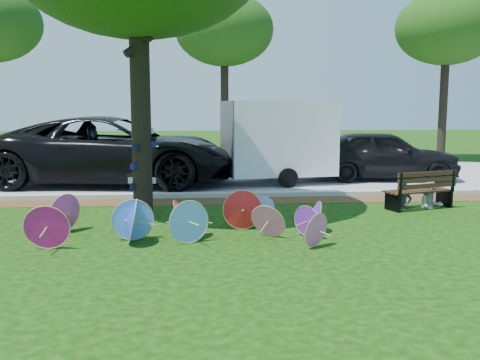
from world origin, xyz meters
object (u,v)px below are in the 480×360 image
(park_bench, at_px, (418,190))
(person_right, at_px, (432,181))
(cargo_trailer, at_px, (278,138))
(person_left, at_px, (403,182))
(black_van, at_px, (114,151))
(parasol_pile, at_px, (182,218))
(dark_pickup, at_px, (382,155))

(park_bench, xyz_separation_m, person_right, (0.35, 0.05, 0.19))
(cargo_trailer, distance_m, park_bench, 5.35)
(cargo_trailer, xyz_separation_m, person_left, (2.37, -4.45, -0.82))
(black_van, height_order, person_left, black_van)
(cargo_trailer, bearing_deg, person_right, -63.26)
(parasol_pile, bearing_deg, park_bench, 24.10)
(parasol_pile, xyz_separation_m, cargo_trailer, (2.85, 6.99, 1.08))
(black_van, bearing_deg, parasol_pile, -154.91)
(parasol_pile, xyz_separation_m, black_van, (-2.30, 7.09, 0.69))
(cargo_trailer, xyz_separation_m, person_right, (3.07, -4.45, -0.81))
(person_right, bearing_deg, person_left, 173.23)
(cargo_trailer, xyz_separation_m, park_bench, (2.72, -4.50, -1.00))
(park_bench, distance_m, person_right, 0.40)
(dark_pickup, height_order, person_left, dark_pickup)
(park_bench, bearing_deg, cargo_trailer, 103.24)
(cargo_trailer, bearing_deg, black_van, 170.97)
(park_bench, bearing_deg, dark_pickup, 62.46)
(park_bench, xyz_separation_m, person_left, (-0.35, 0.05, 0.17))
(parasol_pile, height_order, cargo_trailer, cargo_trailer)
(cargo_trailer, relative_size, park_bench, 1.89)
(black_van, bearing_deg, person_right, -111.88)
(parasol_pile, distance_m, black_van, 7.49)
(cargo_trailer, distance_m, person_right, 5.46)
(dark_pickup, height_order, park_bench, dark_pickup)
(parasol_pile, relative_size, dark_pickup, 1.11)
(parasol_pile, height_order, person_left, person_left)
(dark_pickup, bearing_deg, person_left, 172.73)
(person_left, bearing_deg, parasol_pile, -156.28)
(black_van, bearing_deg, park_bench, -113.22)
(parasol_pile, xyz_separation_m, person_right, (5.92, 2.54, 0.27))
(black_van, relative_size, person_right, 5.94)
(park_bench, bearing_deg, parasol_pile, -173.83)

